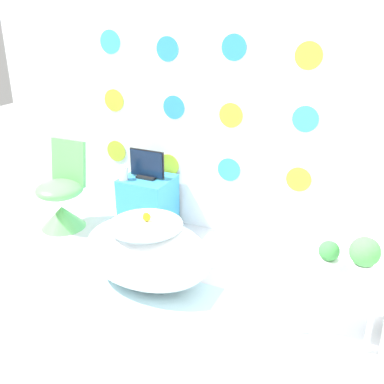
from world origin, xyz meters
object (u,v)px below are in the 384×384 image
(chair, at_px, (62,201))
(vase, at_px, (123,173))
(tv, at_px, (147,166))
(potted_plant_right, at_px, (364,255))
(potted_plant_left, at_px, (328,256))
(bathtub, at_px, (147,252))

(chair, height_order, vase, chair)
(chair, distance_m, tv, 0.90)
(vase, bearing_deg, potted_plant_right, -15.75)
(tv, height_order, vase, tv)
(tv, xyz_separation_m, potted_plant_left, (1.74, -0.74, -0.10))
(vase, distance_m, potted_plant_right, 2.20)
(potted_plant_right, bearing_deg, bathtub, -177.89)
(vase, xyz_separation_m, potted_plant_left, (1.91, -0.60, -0.04))
(tv, bearing_deg, bathtub, -60.47)
(potted_plant_left, distance_m, potted_plant_right, 0.21)
(tv, distance_m, potted_plant_left, 1.90)
(tv, distance_m, vase, 0.22)
(bathtub, distance_m, vase, 0.95)
(chair, distance_m, vase, 0.69)
(tv, distance_m, potted_plant_right, 2.08)
(potted_plant_left, bearing_deg, bathtub, -177.74)
(tv, xyz_separation_m, vase, (-0.17, -0.13, -0.06))
(vase, height_order, potted_plant_right, potted_plant_right)
(chair, bearing_deg, potted_plant_right, -8.68)
(chair, xyz_separation_m, vase, (0.59, 0.18, 0.31))
(bathtub, height_order, potted_plant_right, potted_plant_right)
(bathtub, relative_size, potted_plant_left, 5.24)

